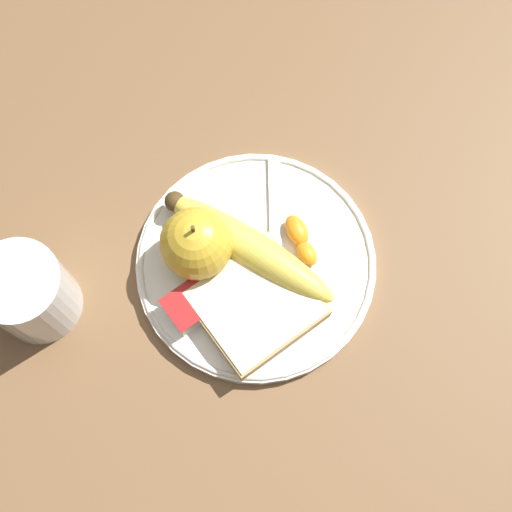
{
  "coord_description": "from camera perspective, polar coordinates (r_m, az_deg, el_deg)",
  "views": [
    {
      "loc": [
        0.13,
        0.17,
        0.68
      ],
      "look_at": [
        0.0,
        0.0,
        0.03
      ],
      "focal_mm": 50.0,
      "sensor_mm": 36.0,
      "label": 1
    }
  ],
  "objects": [
    {
      "name": "jam_packet",
      "position": [
        0.68,
        -5.24,
        -3.89
      ],
      "size": [
        0.05,
        0.04,
        0.02
      ],
      "color": "white",
      "rests_on": "plate"
    },
    {
      "name": "orange_segment_2",
      "position": [
        0.7,
        0.36,
        0.05
      ],
      "size": [
        0.03,
        0.04,
        0.02
      ],
      "color": "orange",
      "rests_on": "plate"
    },
    {
      "name": "juice_glass",
      "position": [
        0.7,
        -17.62,
        -2.91
      ],
      "size": [
        0.08,
        0.08,
        0.09
      ],
      "color": "silver",
      "rests_on": "ground_plane"
    },
    {
      "name": "bread_slice",
      "position": [
        0.68,
        -0.05,
        -3.93
      ],
      "size": [
        0.11,
        0.1,
        0.02
      ],
      "color": "tan",
      "rests_on": "plate"
    },
    {
      "name": "orange_segment_4",
      "position": [
        0.7,
        4.09,
        0.24
      ],
      "size": [
        0.02,
        0.03,
        0.02
      ],
      "color": "orange",
      "rests_on": "plate"
    },
    {
      "name": "orange_segment_0",
      "position": [
        0.71,
        3.22,
        2.12
      ],
      "size": [
        0.03,
        0.04,
        0.02
      ],
      "color": "orange",
      "rests_on": "plate"
    },
    {
      "name": "banana",
      "position": [
        0.69,
        -0.72,
        0.74
      ],
      "size": [
        0.1,
        0.19,
        0.04
      ],
      "color": "#E0CC4C",
      "rests_on": "plate"
    },
    {
      "name": "fork",
      "position": [
        0.7,
        1.64,
        -0.59
      ],
      "size": [
        0.13,
        0.17,
        0.0
      ],
      "rotation": [
        0.0,
        0.0,
        13.51
      ],
      "color": "silver",
      "rests_on": "plate"
    },
    {
      "name": "orange_segment_1",
      "position": [
        0.7,
        1.88,
        -0.16
      ],
      "size": [
        0.02,
        0.03,
        0.01
      ],
      "color": "orange",
      "rests_on": "plate"
    },
    {
      "name": "ground_plane",
      "position": [
        0.72,
        -0.0,
        -0.81
      ],
      "size": [
        3.0,
        3.0,
        0.0
      ],
      "primitive_type": "plane",
      "color": "brown"
    },
    {
      "name": "apple",
      "position": [
        0.68,
        -4.79,
        1.0
      ],
      "size": [
        0.07,
        0.07,
        0.08
      ],
      "color": "gold",
      "rests_on": "plate"
    },
    {
      "name": "plate",
      "position": [
        0.71,
        -0.0,
        -0.61
      ],
      "size": [
        0.24,
        0.24,
        0.01
      ],
      "color": "silver",
      "rests_on": "ground_plane"
    },
    {
      "name": "orange_segment_3",
      "position": [
        0.69,
        3.69,
        -3.13
      ],
      "size": [
        0.03,
        0.03,
        0.02
      ],
      "color": "orange",
      "rests_on": "plate"
    }
  ]
}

